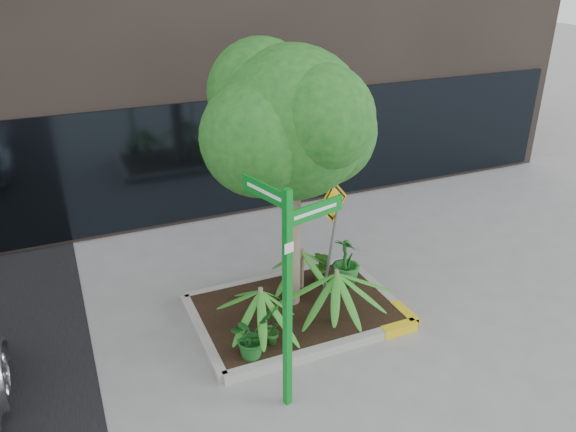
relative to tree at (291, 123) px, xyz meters
name	(u,v)px	position (x,y,z in m)	size (l,w,h in m)	color
ground	(292,328)	(-0.21, -0.53, -3.21)	(80.00, 80.00, 0.00)	gray
planter	(298,310)	(0.02, -0.26, -3.11)	(3.35, 2.36, 0.15)	#9E9E99
tree	(291,123)	(0.00, 0.00, 0.00)	(2.93, 2.60, 4.40)	gray
palm_front	(337,274)	(0.39, -0.85, -2.17)	(1.07, 1.07, 1.19)	gray
palm_left	(261,291)	(-0.79, -0.69, -2.28)	(0.94, 0.94, 1.04)	gray
palm_back	(302,252)	(0.35, 0.30, -2.36)	(0.84, 0.84, 0.93)	gray
shrub_a	(251,336)	(-1.09, -1.08, -2.73)	(0.60, 0.60, 0.66)	#18561E
shrub_b	(346,261)	(1.11, 0.11, -2.61)	(0.50, 0.50, 0.89)	#1E6422
shrub_c	(272,324)	(-0.72, -0.94, -2.72)	(0.36, 0.36, 0.68)	#27651F
shrub_d	(322,266)	(0.74, 0.30, -2.73)	(0.36, 0.36, 0.66)	#2D661D
street_sign_post	(288,277)	(-0.89, -1.96, -1.30)	(1.06, 0.89, 3.09)	#0C8923
cattle_sign	(332,224)	(0.52, -0.41, -1.55)	(0.63, 0.33, 2.22)	slate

